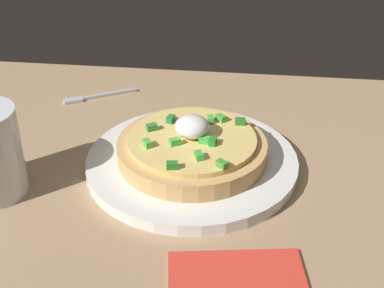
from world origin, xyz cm
name	(u,v)px	position (x,y,z in cm)	size (l,w,h in cm)	color
dining_table	(221,202)	(0.00, 0.00, 1.50)	(96.62, 67.58, 3.01)	tan
plate	(192,163)	(4.08, -4.54, 3.75)	(26.25, 26.25, 1.48)	white
pizza	(192,147)	(4.08, -4.55, 6.03)	(18.41, 18.41, 5.52)	tan
fork	(94,97)	(21.41, -21.74, 3.26)	(10.47, 6.36, 0.50)	#B7B7BC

